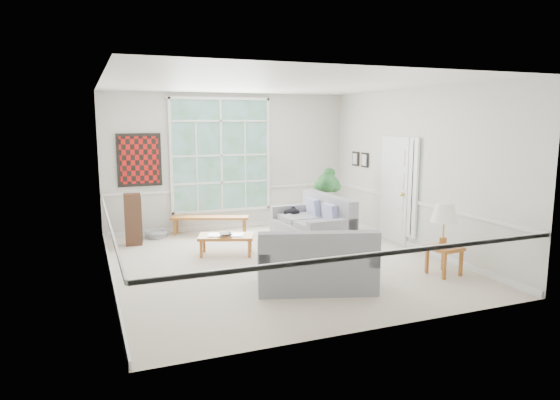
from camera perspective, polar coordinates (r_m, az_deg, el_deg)
The scene contains 24 objects.
floor at distance 8.66m, azimuth -0.13°, elevation -7.15°, with size 5.50×6.00×0.01m, color beige.
ceiling at distance 8.33m, azimuth -0.14°, elevation 13.11°, with size 5.50×6.00×0.02m, color white.
wall_back at distance 11.19m, azimuth -5.79°, elevation 4.38°, with size 5.50×0.02×3.00m, color silver.
wall_front at distance 5.70m, azimuth 11.00°, elevation -0.37°, with size 5.50×0.02×3.00m, color silver.
wall_left at distance 7.79m, azimuth -19.31°, elevation 1.81°, with size 0.02×6.00×3.00m, color silver.
wall_right at distance 9.71m, azimuth 15.18°, elevation 3.37°, with size 0.02×6.00×3.00m, color silver.
window_back at distance 11.09m, azimuth -6.74°, elevation 5.09°, with size 2.30×0.08×2.40m, color white.
entry_door at distance 10.22m, azimuth 12.88°, elevation 1.20°, with size 0.08×0.90×2.10m, color white.
door_sidelight at distance 9.70m, azimuth 15.01°, elevation 1.29°, with size 0.08×0.26×1.90m, color white.
wall_art at distance 10.77m, azimuth -15.78°, elevation 4.42°, with size 0.90×0.06×1.10m, color #65100E.
wall_frame_near at distance 11.13m, azimuth 9.62°, elevation 4.53°, with size 0.04×0.26×0.32m, color black.
wall_frame_far at distance 11.47m, azimuth 8.59°, elevation 4.69°, with size 0.04×0.26×0.32m, color black.
loveseat_right at distance 9.54m, azimuth 3.56°, elevation -2.51°, with size 0.95×1.84×1.00m, color gray.
loveseat_front at distance 7.28m, azimuth 4.10°, elevation -6.59°, with size 1.68×0.87×0.91m, color gray.
coffee_table at distance 9.13m, azimuth -6.18°, elevation -5.12°, with size 0.98×0.53×0.36m, color #9F5920.
pewter_bowl at distance 9.01m, azimuth -6.22°, elevation -3.88°, with size 0.30×0.30×0.07m, color #A1A1A6.
window_bench at distance 10.76m, azimuth -8.00°, elevation -2.90°, with size 1.65×0.32×0.38m, color #9F5920.
end_table at distance 10.78m, azimuth 5.05°, elevation -2.33°, with size 0.57×0.57×0.57m, color #9F5920.
houseplant at distance 10.64m, azimuth 5.44°, elevation 1.41°, with size 0.50×0.50×0.86m, color #225326, non-canonical shape.
side_table at distance 8.34m, azimuth 18.22°, elevation -6.59°, with size 0.45×0.45×0.46m, color #9F5920.
table_lamp at distance 8.13m, azimuth 18.21°, elevation -2.77°, with size 0.41×0.41×0.70m, color silver, non-canonical shape.
pet_bed at distance 10.73m, azimuth -13.99°, elevation -3.79°, with size 0.47×0.47×0.14m, color gray.
floor_speaker at distance 10.13m, azimuth -16.46°, elevation -2.14°, with size 0.32×0.25×1.01m, color #3F2617.
cat at distance 10.05m, azimuth 1.35°, elevation -1.36°, with size 0.34×0.24×0.16m, color black.
Camera 1 is at (-3.05, -7.73, 2.43)m, focal length 32.00 mm.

